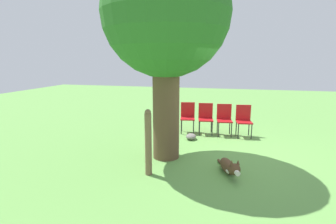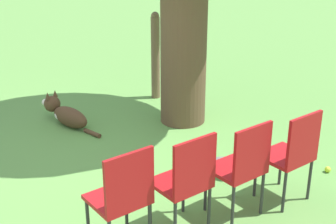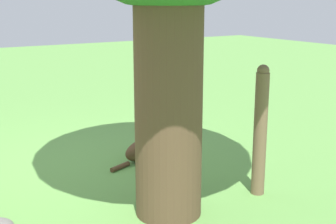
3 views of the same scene
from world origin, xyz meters
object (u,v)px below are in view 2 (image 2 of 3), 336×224
red_chair_1 (186,178)px  tennis_ball (328,169)px  dog (65,114)px  red_chair_3 (293,151)px  red_chair_0 (123,194)px  fence_post (155,55)px  red_chair_2 (242,164)px

red_chair_1 → tennis_ball: size_ratio=13.92×
dog → red_chair_3: red_chair_3 is taller
red_chair_0 → fence_post: bearing=-40.0°
tennis_ball → dog: bearing=-141.3°
red_chair_2 → red_chair_3: bearing=-101.2°
dog → red_chair_1: bearing=163.3°
fence_post → red_chair_0: (3.25, -1.93, -0.13)m
red_chair_1 → red_chair_3: 1.14m
fence_post → tennis_ball: fence_post is taller
red_chair_1 → red_chair_2: same height
red_chair_3 → red_chair_2: bearing=78.8°
tennis_ball → red_chair_3: bearing=-73.2°
red_chair_0 → red_chair_1: 0.57m
fence_post → red_chair_1: bearing=-22.6°
red_chair_1 → red_chair_2: size_ratio=1.00×
fence_post → tennis_ball: size_ratio=19.79×
red_chair_0 → red_chair_1: (0.02, 0.57, 0.00)m
fence_post → red_chair_2: fence_post is taller
dog → red_chair_1: red_chair_1 is taller
fence_post → red_chair_3: (3.31, -0.22, -0.13)m
red_chair_0 → tennis_ball: 2.55m
tennis_ball → red_chair_2: bearing=-80.9°
fence_post → dog: bearing=-75.7°
fence_post → red_chair_2: 3.38m
dog → red_chair_2: (2.89, 0.79, 0.39)m
red_chair_2 → red_chair_3: (0.02, 0.57, 0.00)m
red_chair_1 → red_chair_0: bearing=78.8°
dog → red_chair_2: bearing=174.2°
dog → fence_post: fence_post is taller
dog → tennis_ball: bearing=-162.3°
fence_post → red_chair_3: bearing=-3.8°
red_chair_0 → red_chair_1: bearing=-101.2°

